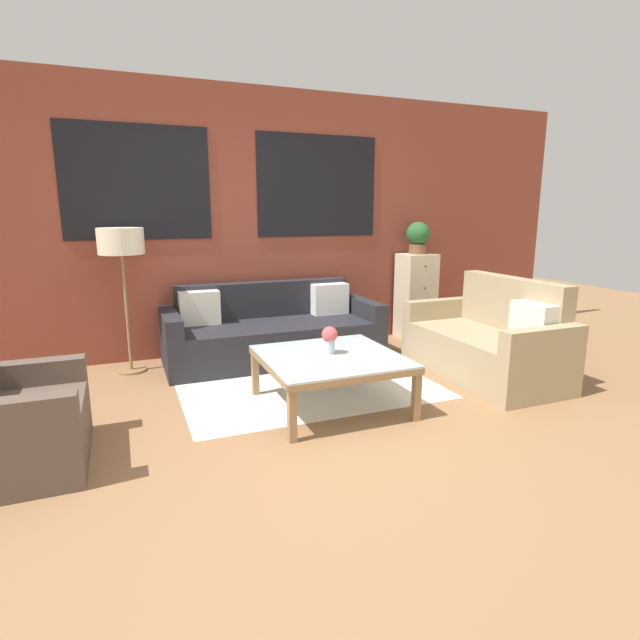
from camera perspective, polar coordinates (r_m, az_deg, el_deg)
ground_plane at (r=3.51m, az=-0.21°, el=-13.38°), size 16.00×16.00×0.00m
wall_back_brick at (r=5.51m, az=-9.81°, el=10.91°), size 8.40×0.09×2.80m
rug at (r=4.61m, az=-2.00°, el=-6.98°), size 2.21×1.79×0.00m
couch_dark at (r=5.25m, az=-5.45°, el=-1.51°), size 2.21×0.88×0.78m
settee_vintage at (r=4.93m, az=18.66°, el=-2.61°), size 0.80×1.56×0.92m
armchair_corner at (r=3.56m, az=-32.32°, el=-10.18°), size 0.80×0.89×0.84m
coffee_table at (r=3.92m, az=1.21°, el=-4.80°), size 1.04×1.04×0.43m
floor_lamp at (r=5.01m, az=-21.76°, el=7.72°), size 0.41×0.41×1.38m
drawer_cabinet at (r=6.19m, az=10.88°, el=2.67°), size 0.40×0.38×1.03m
potted_plant at (r=6.11m, az=11.15°, el=9.33°), size 0.28×0.28×0.38m
flower_vase at (r=3.91m, az=1.12°, el=-2.07°), size 0.13×0.13×0.22m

